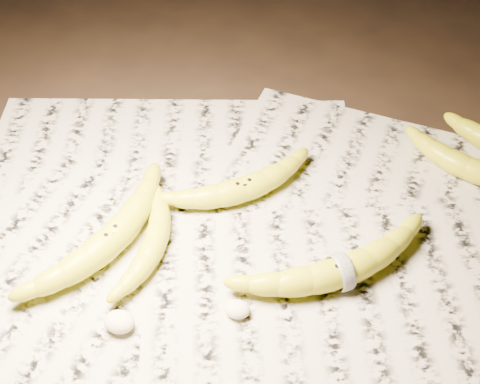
% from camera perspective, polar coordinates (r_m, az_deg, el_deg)
% --- Properties ---
extents(ground, '(3.00, 3.00, 0.00)m').
position_cam_1_polar(ground, '(0.89, 0.73, -4.25)').
color(ground, black).
rests_on(ground, ground).
extents(newspaper_patch, '(0.90, 0.70, 0.01)m').
position_cam_1_polar(newspaper_patch, '(0.88, 1.31, -5.17)').
color(newspaper_patch, '#ADA895').
rests_on(newspaper_patch, ground).
extents(banana_left_a, '(0.15, 0.24, 0.04)m').
position_cam_1_polar(banana_left_a, '(0.87, -10.95, -3.85)').
color(banana_left_a, gold).
rests_on(banana_left_a, newspaper_patch).
extents(banana_left_b, '(0.06, 0.17, 0.03)m').
position_cam_1_polar(banana_left_b, '(0.87, -7.33, -4.20)').
color(banana_left_b, gold).
rests_on(banana_left_b, newspaper_patch).
extents(banana_center, '(0.19, 0.17, 0.04)m').
position_cam_1_polar(banana_center, '(0.92, 0.23, 0.39)').
color(banana_center, gold).
rests_on(banana_center, newspaper_patch).
extents(banana_taped, '(0.23, 0.19, 0.04)m').
position_cam_1_polar(banana_taped, '(0.84, 8.62, -6.59)').
color(banana_taped, gold).
rests_on(banana_taped, newspaper_patch).
extents(banana_upper_a, '(0.19, 0.12, 0.04)m').
position_cam_1_polar(banana_upper_a, '(1.01, 18.87, 2.12)').
color(banana_upper_a, gold).
rests_on(banana_upper_a, newspaper_patch).
extents(measuring_tape, '(0.03, 0.04, 0.05)m').
position_cam_1_polar(measuring_tape, '(0.84, 8.62, -6.59)').
color(measuring_tape, white).
rests_on(measuring_tape, newspaper_patch).
extents(flesh_chunk_a, '(0.04, 0.03, 0.02)m').
position_cam_1_polar(flesh_chunk_a, '(0.81, -10.30, -10.69)').
color(flesh_chunk_a, beige).
rests_on(flesh_chunk_a, newspaper_patch).
extents(flesh_chunk_c, '(0.03, 0.03, 0.02)m').
position_cam_1_polar(flesh_chunk_c, '(0.81, -0.23, -9.83)').
color(flesh_chunk_c, beige).
rests_on(flesh_chunk_c, newspaper_patch).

